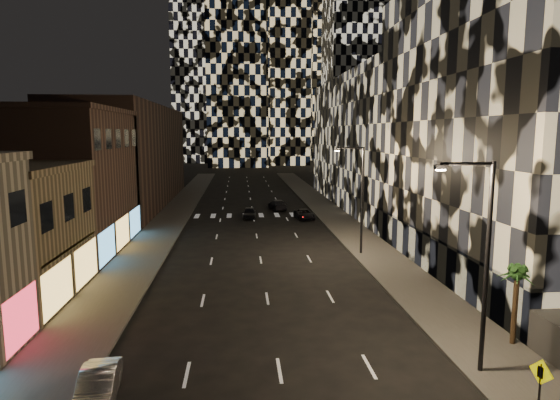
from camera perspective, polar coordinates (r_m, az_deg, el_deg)
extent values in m
cube|color=#47443F|center=(59.55, -12.96, -1.90)|extent=(4.00, 120.00, 0.15)
cube|color=#47443F|center=(60.10, 6.28, -1.64)|extent=(4.00, 120.00, 0.15)
cube|color=#4C4C47|center=(59.29, -10.95, -1.88)|extent=(0.20, 120.00, 0.15)
cube|color=#4C4C47|center=(59.72, 4.31, -1.68)|extent=(0.20, 120.00, 0.15)
cube|color=#4C342B|center=(44.53, -25.13, 1.89)|extent=(10.00, 15.00, 12.00)
cube|color=#4C342B|center=(69.86, -17.73, 5.10)|extent=(10.00, 40.00, 14.00)
cube|color=#232326|center=(39.10, 28.96, 8.23)|extent=(16.00, 25.00, 22.00)
cube|color=#383838|center=(36.49, 17.76, -6.14)|extent=(0.60, 25.00, 3.00)
cube|color=#232326|center=(68.58, 13.53, 6.89)|extent=(16.00, 40.00, 18.00)
cube|color=black|center=(152.68, -5.34, 22.26)|extent=(18.00, 18.00, 95.00)
cylinder|color=black|center=(21.51, 23.88, -7.71)|extent=(0.20, 0.20, 9.00)
cylinder|color=black|center=(20.28, 21.86, 4.12)|extent=(2.20, 0.14, 0.14)
cube|color=black|center=(19.82, 19.00, 3.83)|extent=(0.50, 0.25, 0.18)
cube|color=#FFEAB2|center=(19.83, 18.98, 3.49)|extent=(0.35, 0.18, 0.06)
cylinder|color=black|center=(39.82, 9.99, -0.07)|extent=(0.20, 0.20, 9.00)
cylinder|color=black|center=(39.17, 8.58, 6.29)|extent=(2.20, 0.14, 0.14)
cube|color=black|center=(38.93, 6.99, 6.13)|extent=(0.50, 0.25, 0.18)
cube|color=#FFEAB2|center=(38.93, 6.99, 5.96)|extent=(0.35, 0.18, 0.06)
imported|color=#949599|center=(20.49, -21.32, -20.49)|extent=(1.76, 3.99, 1.27)
imported|color=black|center=(56.90, -3.74, -1.57)|extent=(1.79, 3.98, 1.33)
imported|color=black|center=(62.95, -0.30, -0.58)|extent=(2.48, 4.95, 1.38)
imported|color=black|center=(56.30, 2.99, -1.74)|extent=(2.41, 4.41, 1.17)
cylinder|color=black|center=(19.15, 29.02, -20.47)|extent=(0.08, 0.08, 2.54)
cube|color=#FFE800|center=(18.72, 29.23, -17.85)|extent=(0.30, 0.87, 0.89)
cube|color=black|center=(18.70, 29.15, -17.87)|extent=(0.08, 0.22, 0.41)
cylinder|color=#47331E|center=(25.73, 26.70, -11.87)|extent=(0.25, 0.25, 3.38)
sphere|color=#1E4A1A|center=(25.18, 26.97, -7.91)|extent=(0.74, 0.74, 0.74)
cone|color=#1E4A1A|center=(25.26, 27.55, -8.02)|extent=(1.48, 0.74, 0.89)
cone|color=#1E4A1A|center=(25.43, 27.22, -7.90)|extent=(1.39, 1.04, 0.89)
cone|color=#1E4A1A|center=(25.42, 26.70, -7.87)|extent=(0.44, 1.49, 0.89)
cone|color=#1E4A1A|center=(25.25, 26.37, -7.95)|extent=(1.26, 1.23, 0.89)
cone|color=#1E4A1A|center=(25.03, 26.49, -8.09)|extent=(1.49, 0.48, 0.89)
cone|color=#1E4A1A|center=(24.94, 26.97, -8.18)|extent=(1.01, 1.40, 0.89)
cone|color=#1E4A1A|center=(25.04, 27.44, -8.15)|extent=(0.78, 1.48, 0.89)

